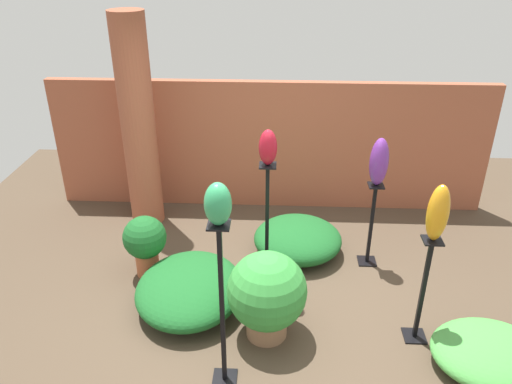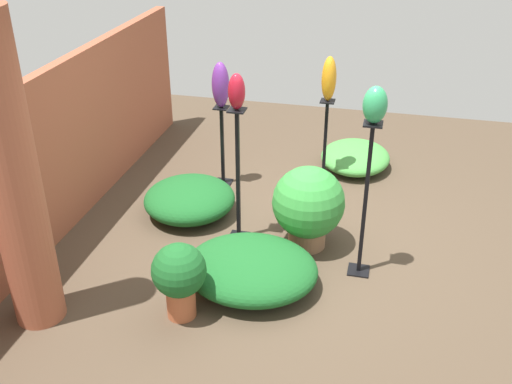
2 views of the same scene
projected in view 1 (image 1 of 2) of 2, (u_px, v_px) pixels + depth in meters
The scene contains 16 objects.
ground_plane at pixel (263, 314), 4.84m from camera, with size 8.00×8.00×0.00m, color #4C3D2D.
brick_wall_back at pixel (269, 146), 6.46m from camera, with size 5.60×0.12×1.69m, color #9E5138.
brick_pillar at pixel (138, 125), 5.88m from camera, with size 0.41×0.41×2.57m, color #9E5138.
pedestal_violet at pixel (371, 228), 5.42m from camera, with size 0.20×0.20×0.97m.
pedestal_ruby at pixel (267, 234), 4.94m from camera, with size 0.20×0.20×1.40m.
pedestal_jade at pixel (222, 314), 3.82m from camera, with size 0.20×0.20×1.50m.
pedestal_amber at pixel (422, 295), 4.36m from camera, with size 0.20×0.20×1.05m.
art_vase_violet at pixel (379, 162), 5.06m from camera, with size 0.19×0.20×0.52m, color #6B2D8C.
art_vase_ruby at pixel (268, 147), 4.52m from camera, with size 0.17×0.16×0.34m, color maroon.
art_vase_jade at pixel (218, 204), 3.38m from camera, with size 0.19×0.20×0.32m, color #2D9356.
art_vase_amber at pixel (438, 213), 3.98m from camera, with size 0.17×0.16×0.50m, color orange.
potted_plant_back_center at pixel (145, 241), 5.24m from camera, with size 0.46×0.46×0.69m.
potted_plant_front_right at pixel (267, 293), 4.40m from camera, with size 0.71×0.71×0.85m.
foliage_bed_east at pixel (491, 354), 4.19m from camera, with size 1.00×0.86×0.28m, color #479942.
foliage_bed_west at pixel (298, 239), 5.71m from camera, with size 1.00×0.99×0.36m, color #195923.
foliage_bed_center at pixel (190, 289), 4.90m from camera, with size 1.05×1.21×0.37m, color #195923.
Camera 1 is at (0.12, -3.76, 3.28)m, focal length 35.00 mm.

